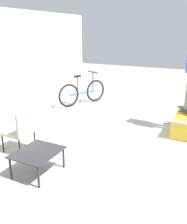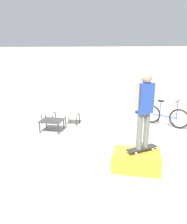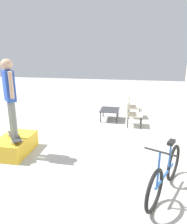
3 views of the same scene
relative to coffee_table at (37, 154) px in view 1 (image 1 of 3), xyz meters
name	(u,v)px [view 1 (image 1 of 3)]	position (x,y,z in m)	size (l,w,h in m)	color
ground_plane	(129,147)	(1.64, -1.07, -0.36)	(24.00, 24.00, 0.00)	#A8A8A3
coffee_table	(37,154)	(0.00, 0.00, 0.00)	(0.79, 0.68, 0.40)	#2D2D33
patio_chair_right	(21,129)	(0.50, 0.81, 0.13)	(0.52, 0.52, 0.87)	black
bicycle	(83,92)	(4.05, 1.42, 0.04)	(1.68, 0.84, 1.04)	black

